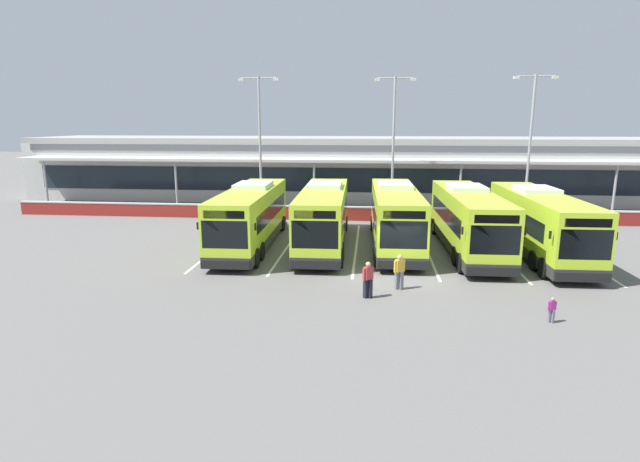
# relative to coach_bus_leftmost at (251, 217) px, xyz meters

# --- Properties ---
(ground_plane) EXTENTS (200.00, 200.00, 0.00)m
(ground_plane) POSITION_rel_coach_bus_leftmost_xyz_m (8.52, -5.60, -1.79)
(ground_plane) COLOR #605E5B
(terminal_building) EXTENTS (70.00, 13.00, 6.00)m
(terminal_building) POSITION_rel_coach_bus_leftmost_xyz_m (8.52, 21.31, 1.23)
(terminal_building) COLOR #B7B7B2
(terminal_building) RESTS_ON ground
(red_barrier_wall) EXTENTS (60.00, 0.40, 1.10)m
(red_barrier_wall) POSITION_rel_coach_bus_leftmost_xyz_m (8.52, 8.90, -1.23)
(red_barrier_wall) COLOR maroon
(red_barrier_wall) RESTS_ON ground
(coach_bus_leftmost) EXTENTS (3.10, 12.21, 3.78)m
(coach_bus_leftmost) POSITION_rel_coach_bus_leftmost_xyz_m (0.00, 0.00, 0.00)
(coach_bus_leftmost) COLOR #B7DB2D
(coach_bus_leftmost) RESTS_ON ground
(coach_bus_left_centre) EXTENTS (3.10, 12.21, 3.78)m
(coach_bus_left_centre) POSITION_rel_coach_bus_leftmost_xyz_m (4.40, 0.44, 0.00)
(coach_bus_left_centre) COLOR #B7DB2D
(coach_bus_left_centre) RESTS_ON ground
(coach_bus_centre) EXTENTS (3.10, 12.21, 3.78)m
(coach_bus_centre) POSITION_rel_coach_bus_leftmost_xyz_m (8.73, 0.84, 0.00)
(coach_bus_centre) COLOR #B7DB2D
(coach_bus_centre) RESTS_ON ground
(coach_bus_right_centre) EXTENTS (3.10, 12.21, 3.78)m
(coach_bus_right_centre) POSITION_rel_coach_bus_leftmost_xyz_m (12.93, 0.15, 0.00)
(coach_bus_right_centre) COLOR #B7DB2D
(coach_bus_right_centre) RESTS_ON ground
(coach_bus_rightmost) EXTENTS (3.10, 12.21, 3.78)m
(coach_bus_rightmost) POSITION_rel_coach_bus_leftmost_xyz_m (16.77, -0.36, 0.00)
(coach_bus_rightmost) COLOR #B7DB2D
(coach_bus_rightmost) RESTS_ON ground
(bay_stripe_far_west) EXTENTS (0.14, 13.00, 0.01)m
(bay_stripe_far_west) POSITION_rel_coach_bus_leftmost_xyz_m (-1.98, 0.40, -1.78)
(bay_stripe_far_west) COLOR silver
(bay_stripe_far_west) RESTS_ON ground
(bay_stripe_west) EXTENTS (0.14, 13.00, 0.01)m
(bay_stripe_west) POSITION_rel_coach_bus_leftmost_xyz_m (2.22, 0.40, -1.78)
(bay_stripe_west) COLOR silver
(bay_stripe_west) RESTS_ON ground
(bay_stripe_mid_west) EXTENTS (0.14, 13.00, 0.01)m
(bay_stripe_mid_west) POSITION_rel_coach_bus_leftmost_xyz_m (6.42, 0.40, -1.78)
(bay_stripe_mid_west) COLOR silver
(bay_stripe_mid_west) RESTS_ON ground
(bay_stripe_centre) EXTENTS (0.14, 13.00, 0.01)m
(bay_stripe_centre) POSITION_rel_coach_bus_leftmost_xyz_m (10.62, 0.40, -1.78)
(bay_stripe_centre) COLOR silver
(bay_stripe_centre) RESTS_ON ground
(bay_stripe_mid_east) EXTENTS (0.14, 13.00, 0.01)m
(bay_stripe_mid_east) POSITION_rel_coach_bus_leftmost_xyz_m (14.82, 0.40, -1.78)
(bay_stripe_mid_east) COLOR silver
(bay_stripe_mid_east) RESTS_ON ground
(bay_stripe_east) EXTENTS (0.14, 13.00, 0.01)m
(bay_stripe_east) POSITION_rel_coach_bus_leftmost_xyz_m (19.02, 0.40, -1.78)
(bay_stripe_east) COLOR silver
(bay_stripe_east) RESTS_ON ground
(pedestrian_in_dark_coat) EXTENTS (0.47, 0.42, 1.62)m
(pedestrian_in_dark_coat) POSITION_rel_coach_bus_leftmost_xyz_m (7.19, -8.67, -0.91)
(pedestrian_in_dark_coat) COLOR black
(pedestrian_in_dark_coat) RESTS_ON ground
(pedestrian_child) EXTENTS (0.33, 0.19, 1.00)m
(pedestrian_child) POSITION_rel_coach_bus_leftmost_xyz_m (14.12, -10.72, -1.24)
(pedestrian_child) COLOR slate
(pedestrian_child) RESTS_ON ground
(pedestrian_near_bin) EXTENTS (0.51, 0.36, 1.62)m
(pedestrian_near_bin) POSITION_rel_coach_bus_leftmost_xyz_m (8.59, -7.38, -0.91)
(pedestrian_near_bin) COLOR slate
(pedestrian_near_bin) RESTS_ON ground
(lamp_post_west) EXTENTS (3.24, 0.28, 11.00)m
(lamp_post_west) POSITION_rel_coach_bus_leftmost_xyz_m (-1.73, 10.83, 4.50)
(lamp_post_west) COLOR #9E9EA3
(lamp_post_west) RESTS_ON ground
(lamp_post_centre) EXTENTS (3.24, 0.28, 11.00)m
(lamp_post_centre) POSITION_rel_coach_bus_leftmost_xyz_m (8.95, 11.90, 4.50)
(lamp_post_centre) COLOR #9E9EA3
(lamp_post_centre) RESTS_ON ground
(lamp_post_east) EXTENTS (3.24, 0.28, 11.00)m
(lamp_post_east) POSITION_rel_coach_bus_leftmost_xyz_m (19.38, 11.27, 4.50)
(lamp_post_east) COLOR #9E9EA3
(lamp_post_east) RESTS_ON ground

